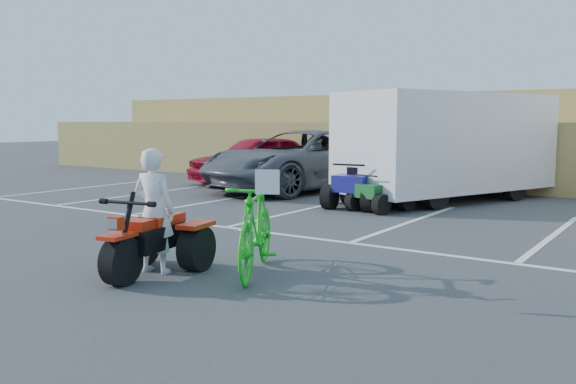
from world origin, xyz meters
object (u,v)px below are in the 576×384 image
Objects in this scene: rider at (154,211)px; quad_atv_blue at (359,208)px; cargo_trailer at (448,143)px; red_trike_atv at (149,275)px; red_car at (257,159)px; green_dirt_bike at (256,227)px; grey_pickup at (301,160)px; quad_atv_green at (380,211)px.

rider reaches higher than quad_atv_blue.
quad_atv_blue is (-1.27, -2.41, -1.47)m from cargo_trailer.
rider is 1.01× the size of quad_atv_blue.
quad_atv_blue is at bearing 84.08° from red_trike_atv.
red_trike_atv is at bearing -38.33° from red_car.
rider reaches higher than green_dirt_bike.
quad_atv_blue is at bearing -24.47° from grey_pickup.
red_trike_atv is 0.97× the size of rider.
rider is at bearing -176.39° from green_dirt_bike.
red_trike_atv is 0.26× the size of grey_pickup.
grey_pickup is at bearing 160.84° from quad_atv_green.
grey_pickup is (-3.76, 9.57, 0.88)m from red_trike_atv.
rider is at bearing -75.67° from quad_atv_green.
quad_atv_blue is (3.13, -2.34, -0.88)m from grey_pickup.
quad_atv_green is at bearing -101.39° from rider.
cargo_trailer is 4.74× the size of quad_atv_green.
grey_pickup is at bearing -157.14° from cargo_trailer.
quad_atv_green is at bearing -22.48° from quad_atv_blue.
green_dirt_bike is 1.60× the size of quad_atv_green.
grey_pickup is 3.82× the size of quad_atv_blue.
rider is 0.36× the size of red_car.
cargo_trailer is 3.07m from quad_atv_green.
cargo_trailer reaches higher than quad_atv_green.
quad_atv_green is (6.15, -3.50, -0.79)m from red_car.
rider is (-0.03, 0.15, 0.84)m from red_trike_atv.
red_car is 2.78× the size of quad_atv_blue.
red_car is at bearing 144.65° from quad_atv_blue.
quad_atv_blue is (5.49, -3.29, -0.79)m from red_car.
grey_pickup reaches higher than rider.
cargo_trailer is at bearing -104.93° from rider.
rider is at bearing -89.61° from quad_atv_blue.
green_dirt_bike is (1.16, 0.83, 0.64)m from red_trike_atv.
quad_atv_blue is at bearing 176.81° from quad_atv_green.
rider is 0.27× the size of cargo_trailer.
rider is at bearing 90.00° from red_trike_atv.
grey_pickup is 1.37× the size of red_car.
green_dirt_bike is 10.03m from grey_pickup.
red_trike_atv reaches higher than quad_atv_green.
red_car reaches higher than red_trike_atv.
green_dirt_bike reaches higher than quad_atv_green.
green_dirt_bike is 12.11m from red_car.
cargo_trailer is at bearing 75.30° from red_trike_atv.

